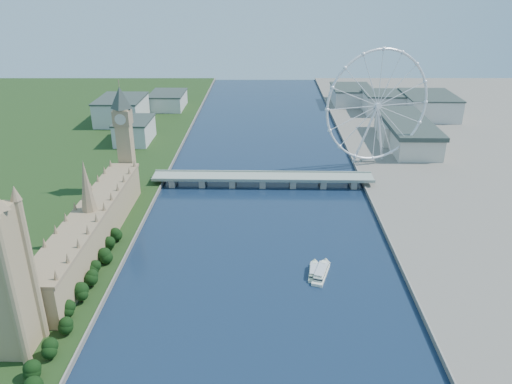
{
  "coord_description": "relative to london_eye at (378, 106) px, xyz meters",
  "views": [
    {
      "loc": [
        3.16,
        -162.32,
        194.68
      ],
      "look_at": [
        -4.76,
        210.0,
        31.57
      ],
      "focal_mm": 35.0,
      "sensor_mm": 36.0,
      "label": 1
    }
  ],
  "objects": [
    {
      "name": "city_skyline",
      "position": [
        -80.75,
        205.0,
        -50.56
      ],
      "size": [
        505.0,
        280.0,
        32.0
      ],
      "color": "beige",
      "rests_on": "ground"
    },
    {
      "name": "tour_boat_far",
      "position": [
        -77.6,
        -219.37,
        -67.52
      ],
      "size": [
        16.91,
        32.16,
        6.91
      ],
      "primitive_type": null,
      "rotation": [
        0.0,
        0.0,
        -0.3
      ],
      "color": "silver",
      "rests_on": "ground"
    },
    {
      "name": "tour_boat_near",
      "position": [
        -82.43,
        -216.86,
        -67.52
      ],
      "size": [
        10.13,
        27.1,
        5.81
      ],
      "primitive_type": null,
      "rotation": [
        0.0,
        0.0,
        -0.13
      ],
      "color": "beige",
      "rests_on": "ground"
    },
    {
      "name": "tree_row",
      "position": [
        -232.98,
        -281.08,
        -58.88
      ],
      "size": [
        9.04,
        217.04,
        20.32
      ],
      "color": "black",
      "rests_on": "ground"
    },
    {
      "name": "county_hall",
      "position": [
        55.02,
        74.92,
        -67.52
      ],
      "size": [
        54.0,
        144.0,
        35.0
      ],
      "primitive_type": null,
      "color": "beige",
      "rests_on": "ground"
    },
    {
      "name": "big_ben",
      "position": [
        -247.98,
        -77.08,
        -0.95
      ],
      "size": [
        20.02,
        20.02,
        110.0
      ],
      "color": "tan",
      "rests_on": "ground"
    },
    {
      "name": "london_eye",
      "position": [
        0.0,
        0.0,
        0.0
      ],
      "size": [
        113.6,
        39.12,
        124.3
      ],
      "color": "silver",
      "rests_on": "ground"
    },
    {
      "name": "westminster_bridge",
      "position": [
        -119.98,
        -55.08,
        -60.89
      ],
      "size": [
        220.0,
        22.0,
        9.5
      ],
      "color": "gray",
      "rests_on": "ground"
    },
    {
      "name": "parliament_range",
      "position": [
        -247.98,
        -185.08,
        -49.04
      ],
      "size": [
        24.0,
        200.0,
        70.0
      ],
      "color": "tan",
      "rests_on": "ground"
    }
  ]
}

